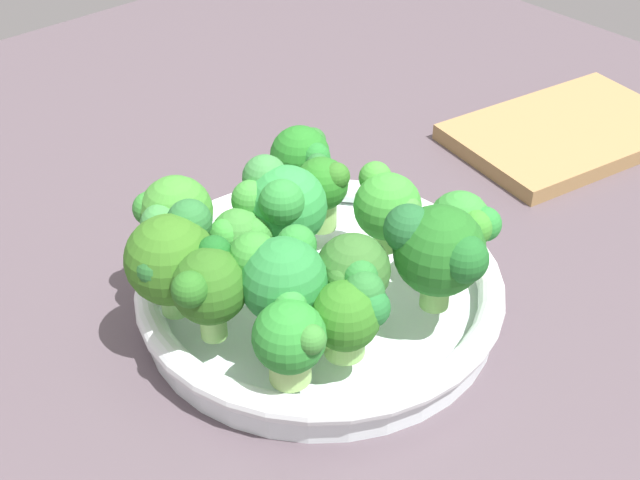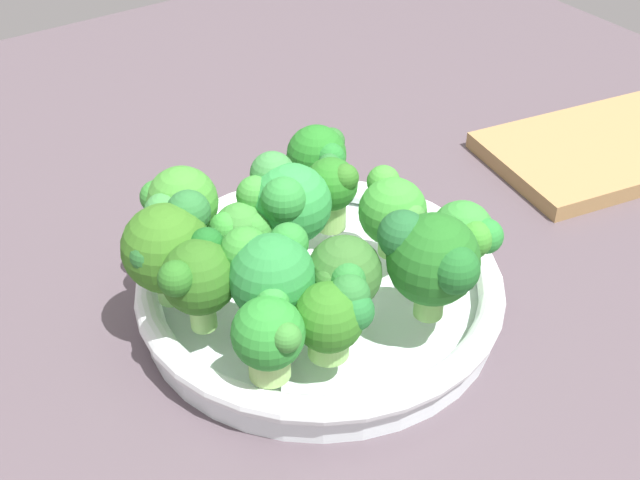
{
  "view_description": "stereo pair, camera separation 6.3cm",
  "coord_description": "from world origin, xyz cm",
  "px_view_note": "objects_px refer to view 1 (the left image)",
  "views": [
    {
      "loc": [
        31.52,
        36.78,
        44.27
      ],
      "look_at": [
        -2.3,
        -1.06,
        6.64
      ],
      "focal_mm": 48.94,
      "sensor_mm": 36.0,
      "label": 1
    },
    {
      "loc": [
        26.57,
        40.68,
        44.27
      ],
      "look_at": [
        -2.3,
        -1.06,
        6.64
      ],
      "focal_mm": 48.94,
      "sensor_mm": 36.0,
      "label": 2
    }
  ],
  "objects_px": {
    "broccoli_floret_8": "(463,226)",
    "broccoli_floret_6": "(352,274)",
    "broccoli_floret_12": "(438,250)",
    "broccoli_floret_7": "(173,216)",
    "cutting_board": "(567,133)",
    "broccoli_floret_2": "(281,203)",
    "broccoli_floret_0": "(387,205)",
    "broccoli_floret_10": "(172,258)",
    "broccoli_floret_3": "(240,238)",
    "broccoli_floret_5": "(302,157)",
    "broccoli_floret_9": "(280,276)",
    "broccoli_floret_11": "(321,186)",
    "bowl": "(320,291)",
    "broccoli_floret_1": "(209,285)",
    "broccoli_floret_13": "(351,314)",
    "broccoli_floret_4": "(290,338)"
  },
  "relations": [
    {
      "from": "broccoli_floret_2",
      "to": "broccoli_floret_13",
      "type": "height_order",
      "value": "broccoli_floret_2"
    },
    {
      "from": "broccoli_floret_10",
      "to": "broccoli_floret_0",
      "type": "bearing_deg",
      "value": 164.3
    },
    {
      "from": "bowl",
      "to": "broccoli_floret_8",
      "type": "relative_size",
      "value": 4.33
    },
    {
      "from": "broccoli_floret_0",
      "to": "cutting_board",
      "type": "bearing_deg",
      "value": -172.78
    },
    {
      "from": "broccoli_floret_10",
      "to": "cutting_board",
      "type": "relative_size",
      "value": 0.34
    },
    {
      "from": "bowl",
      "to": "broccoli_floret_6",
      "type": "xyz_separation_m",
      "value": [
        0.02,
        0.05,
        0.06
      ]
    },
    {
      "from": "broccoli_floret_5",
      "to": "broccoli_floret_10",
      "type": "bearing_deg",
      "value": 18.36
    },
    {
      "from": "broccoli_floret_7",
      "to": "broccoli_floret_12",
      "type": "bearing_deg",
      "value": 123.27
    },
    {
      "from": "broccoli_floret_2",
      "to": "cutting_board",
      "type": "relative_size",
      "value": 0.33
    },
    {
      "from": "broccoli_floret_3",
      "to": "broccoli_floret_13",
      "type": "relative_size",
      "value": 0.9
    },
    {
      "from": "broccoli_floret_0",
      "to": "broccoli_floret_3",
      "type": "bearing_deg",
      "value": -25.8
    },
    {
      "from": "broccoli_floret_5",
      "to": "broccoli_floret_9",
      "type": "xyz_separation_m",
      "value": [
        0.12,
        0.12,
        0.01
      ]
    },
    {
      "from": "broccoli_floret_2",
      "to": "broccoli_floret_0",
      "type": "bearing_deg",
      "value": 143.34
    },
    {
      "from": "broccoli_floret_6",
      "to": "broccoli_floret_9",
      "type": "bearing_deg",
      "value": -27.61
    },
    {
      "from": "broccoli_floret_1",
      "to": "broccoli_floret_7",
      "type": "relative_size",
      "value": 0.97
    },
    {
      "from": "broccoli_floret_5",
      "to": "broccoli_floret_11",
      "type": "relative_size",
      "value": 1.0
    },
    {
      "from": "broccoli_floret_0",
      "to": "broccoli_floret_4",
      "type": "distance_m",
      "value": 0.16
    },
    {
      "from": "broccoli_floret_3",
      "to": "broccoli_floret_12",
      "type": "bearing_deg",
      "value": 122.4
    },
    {
      "from": "broccoli_floret_4",
      "to": "broccoli_floret_10",
      "type": "xyz_separation_m",
      "value": [
        0.02,
        -0.1,
        0.01
      ]
    },
    {
      "from": "broccoli_floret_3",
      "to": "broccoli_floret_12",
      "type": "distance_m",
      "value": 0.14
    },
    {
      "from": "broccoli_floret_9",
      "to": "broccoli_floret_8",
      "type": "bearing_deg",
      "value": 164.86
    },
    {
      "from": "broccoli_floret_11",
      "to": "cutting_board",
      "type": "distance_m",
      "value": 0.33
    },
    {
      "from": "broccoli_floret_0",
      "to": "broccoli_floret_12",
      "type": "distance_m",
      "value": 0.08
    },
    {
      "from": "broccoli_floret_6",
      "to": "cutting_board",
      "type": "xyz_separation_m",
      "value": [
        -0.38,
        -0.08,
        -0.07
      ]
    },
    {
      "from": "broccoli_floret_1",
      "to": "cutting_board",
      "type": "height_order",
      "value": "broccoli_floret_1"
    },
    {
      "from": "broccoli_floret_6",
      "to": "broccoli_floret_12",
      "type": "xyz_separation_m",
      "value": [
        -0.05,
        0.03,
        0.01
      ]
    },
    {
      "from": "broccoli_floret_0",
      "to": "broccoli_floret_8",
      "type": "height_order",
      "value": "same"
    },
    {
      "from": "broccoli_floret_10",
      "to": "bowl",
      "type": "bearing_deg",
      "value": 160.71
    },
    {
      "from": "broccoli_floret_2",
      "to": "broccoli_floret_3",
      "type": "height_order",
      "value": "broccoli_floret_2"
    },
    {
      "from": "broccoli_floret_10",
      "to": "cutting_board",
      "type": "height_order",
      "value": "broccoli_floret_10"
    },
    {
      "from": "broccoli_floret_4",
      "to": "broccoli_floret_11",
      "type": "relative_size",
      "value": 0.97
    },
    {
      "from": "broccoli_floret_7",
      "to": "broccoli_floret_10",
      "type": "xyz_separation_m",
      "value": [
        0.03,
        0.04,
        0.0
      ]
    },
    {
      "from": "broccoli_floret_5",
      "to": "broccoli_floret_11",
      "type": "distance_m",
      "value": 0.05
    },
    {
      "from": "broccoli_floret_12",
      "to": "broccoli_floret_1",
      "type": "bearing_deg",
      "value": -30.46
    },
    {
      "from": "broccoli_floret_1",
      "to": "broccoli_floret_4",
      "type": "xyz_separation_m",
      "value": [
        -0.01,
        0.07,
        -0.01
      ]
    },
    {
      "from": "broccoli_floret_2",
      "to": "broccoli_floret_3",
      "type": "xyz_separation_m",
      "value": [
        0.04,
        -0.0,
        -0.01
      ]
    },
    {
      "from": "broccoli_floret_7",
      "to": "cutting_board",
      "type": "height_order",
      "value": "broccoli_floret_7"
    },
    {
      "from": "broccoli_floret_10",
      "to": "broccoli_floret_12",
      "type": "relative_size",
      "value": 0.97
    },
    {
      "from": "broccoli_floret_1",
      "to": "broccoli_floret_5",
      "type": "distance_m",
      "value": 0.19
    },
    {
      "from": "bowl",
      "to": "broccoli_floret_10",
      "type": "height_order",
      "value": "broccoli_floret_10"
    },
    {
      "from": "broccoli_floret_1",
      "to": "broccoli_floret_6",
      "type": "xyz_separation_m",
      "value": [
        -0.08,
        0.05,
        -0.01
      ]
    },
    {
      "from": "broccoli_floret_9",
      "to": "broccoli_floret_11",
      "type": "relative_size",
      "value": 1.21
    },
    {
      "from": "broccoli_floret_8",
      "to": "broccoli_floret_6",
      "type": "bearing_deg",
      "value": -8.82
    },
    {
      "from": "broccoli_floret_4",
      "to": "broccoli_floret_5",
      "type": "distance_m",
      "value": 0.22
    },
    {
      "from": "broccoli_floret_3",
      "to": "broccoli_floret_9",
      "type": "relative_size",
      "value": 0.71
    },
    {
      "from": "broccoli_floret_0",
      "to": "broccoli_floret_11",
      "type": "bearing_deg",
      "value": -69.72
    },
    {
      "from": "bowl",
      "to": "broccoli_floret_3",
      "type": "height_order",
      "value": "broccoli_floret_3"
    },
    {
      "from": "broccoli_floret_11",
      "to": "broccoli_floret_13",
      "type": "relative_size",
      "value": 1.05
    },
    {
      "from": "broccoli_floret_7",
      "to": "broccoli_floret_1",
      "type": "bearing_deg",
      "value": 71.27
    },
    {
      "from": "broccoli_floret_3",
      "to": "broccoli_floret_8",
      "type": "relative_size",
      "value": 0.82
    }
  ]
}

